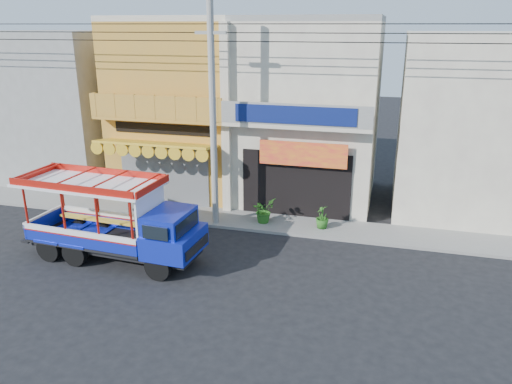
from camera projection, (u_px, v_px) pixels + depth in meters
The scene contains 12 objects.
ground at pixel (211, 263), 17.36m from camera, with size 90.00×90.00×0.00m, color black.
sidewalk at pixel (244, 220), 20.99m from camera, with size 30.00×2.00×0.12m, color slate.
shophouse_left at pixel (188, 106), 24.32m from camera, with size 6.00×7.50×8.24m.
shophouse_right at pixel (310, 111), 22.83m from camera, with size 6.00×6.75×8.24m.
party_pilaster at pixel (226, 123), 20.76m from camera, with size 0.35×0.30×8.00m, color #BAAB99.
filler_building_left at pixel (65, 106), 26.21m from camera, with size 6.00×6.00×7.60m, color gray.
filler_building_right at pixel (473, 126), 21.20m from camera, with size 6.00×6.00×7.60m, color #BAAB99.
utility_pole at pixel (216, 103), 18.98m from camera, with size 28.00×0.26×9.00m.
songthaew_truck at pixel (124, 223), 17.05m from camera, with size 6.54×2.47×3.00m.
green_sign at pixel (139, 202), 21.69m from camera, with size 0.67×0.49×1.05m.
potted_plant_a at pixel (264, 210), 20.49m from camera, with size 0.92×0.80×1.03m, color #265E1B.
potted_plant_c at pixel (322, 217), 19.90m from camera, with size 0.54×0.54×0.96m, color #265E1B.
Camera 1 is at (5.65, -14.69, 7.88)m, focal length 35.00 mm.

